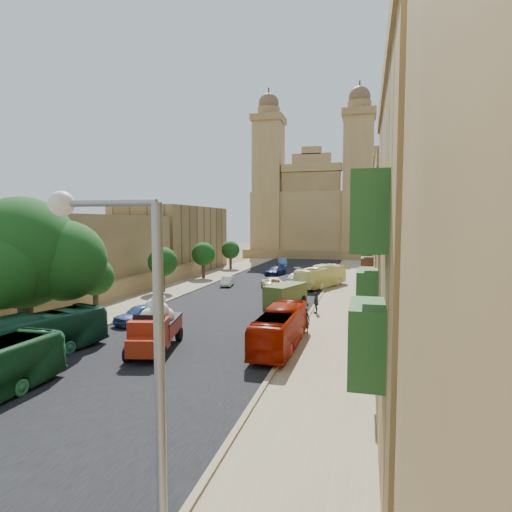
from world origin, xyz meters
The scene contains 33 objects.
ground centered at (0.00, 0.00, 0.00)m, with size 260.00×260.00×0.00m, color brown.
road_surface centered at (0.00, 30.00, 0.01)m, with size 14.00×140.00×0.01m, color black.
sidewalk_east centered at (9.50, 30.00, 0.01)m, with size 5.00×140.00×0.01m, color #837355.
sidewalk_west centered at (-9.50, 30.00, 0.01)m, with size 5.00×140.00×0.01m, color #837355.
kerb_east centered at (7.00, 30.00, 0.06)m, with size 0.25×140.00×0.12m, color #837355.
kerb_west centered at (-7.00, 30.00, 0.06)m, with size 0.25×140.00×0.12m, color #837355.
townhouse_a centered at (15.95, -3.00, 6.41)m, with size 9.00×14.00×16.40m.
townhouse_b centered at (15.95, 11.00, 5.66)m, with size 9.00×14.00×14.90m.
townhouse_c centered at (15.95, 25.00, 6.91)m, with size 9.00×14.00×17.40m.
townhouse_d centered at (15.95, 39.00, 6.16)m, with size 9.00×14.00×15.90m.
west_wall centered at (-12.50, 20.00, 0.90)m, with size 1.00×40.00×1.80m, color olive.
west_building_low centered at (-18.00, 18.00, 4.20)m, with size 10.00×28.00×8.40m, color brown.
west_building_mid centered at (-18.00, 44.00, 5.00)m, with size 10.00×22.00×10.00m, color olive.
church centered at (0.00, 78.61, 9.52)m, with size 28.00×22.50×36.30m.
ficus_tree centered at (-9.42, 4.01, 5.49)m, with size 9.28×8.54×9.28m.
street_tree_a centered at (-10.00, 12.00, 3.15)m, with size 3.07×3.07×4.72m.
street_tree_b centered at (-10.00, 24.00, 3.31)m, with size 3.21×3.21×4.94m.
street_tree_c centered at (-10.00, 36.00, 3.27)m, with size 3.18×3.18×4.89m.
street_tree_d centered at (-10.00, 48.00, 3.05)m, with size 2.97×2.97×4.56m.
streetlamp centered at (7.72, -12.00, 5.20)m, with size 2.11×0.44×8.22m.
red_truck centered at (-0.62, 4.41, 1.47)m, with size 3.34×6.02×3.34m.
olive_pickup centered at (4.36, 20.00, 0.95)m, with size 3.46×5.12×1.95m.
bus_green_north centered at (-6.50, 1.00, 1.29)m, with size 2.16×9.25×2.58m, color #1E5638.
bus_red_east centered at (6.50, 6.90, 1.20)m, with size 2.02×8.64×2.41m, color #AB1702.
bus_cream_east centered at (6.40, 31.74, 1.28)m, with size 2.15×9.19×2.56m, color #FBF6A7.
car_blue_a centered at (-5.00, 10.36, 0.72)m, with size 1.70×4.23×1.44m, color #425B9F.
car_white_a centered at (-4.58, 29.91, 0.58)m, with size 1.22×3.50×1.15m, color silver.
car_cream centered at (1.29, 28.74, 0.72)m, with size 2.39×5.18×1.44m, color #FAE7B4.
car_dkblue centered at (-1.12, 41.45, 0.64)m, with size 1.80×4.43×1.29m, color #121D4B.
car_white_b centered at (3.11, 34.12, 0.72)m, with size 1.69×4.21×1.44m, color white.
car_blue_b centered at (-2.74, 55.13, 0.64)m, with size 1.35×3.88×1.28m, color #3C70C2.
pedestrian_a centered at (7.50, 10.83, 0.88)m, with size 0.64×0.42×1.75m, color black.
pedestrian_c centered at (7.50, 17.14, 0.89)m, with size 1.05×0.44×1.78m, color #333336.
Camera 1 is at (11.50, -18.31, 7.69)m, focal length 30.00 mm.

